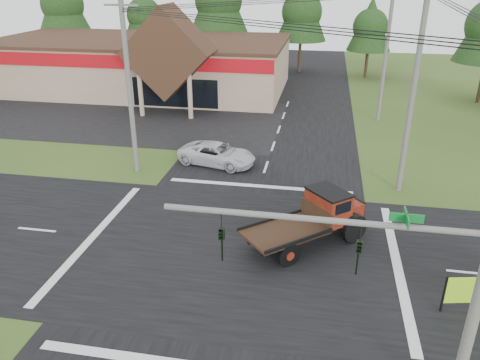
# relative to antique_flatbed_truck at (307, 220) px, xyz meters

# --- Properties ---
(ground) EXTENTS (120.00, 120.00, 0.00)m
(ground) POSITION_rel_antique_flatbed_truck_xyz_m (-3.02, -1.08, -1.25)
(ground) COLOR #314A1A
(ground) RESTS_ON ground
(road_ns) EXTENTS (12.00, 120.00, 0.02)m
(road_ns) POSITION_rel_antique_flatbed_truck_xyz_m (-3.02, -1.08, -1.24)
(road_ns) COLOR black
(road_ns) RESTS_ON ground
(road_ew) EXTENTS (120.00, 12.00, 0.02)m
(road_ew) POSITION_rel_antique_flatbed_truck_xyz_m (-3.02, -1.08, -1.24)
(road_ew) COLOR black
(road_ew) RESTS_ON ground
(parking_apron) EXTENTS (28.00, 14.00, 0.02)m
(parking_apron) POSITION_rel_antique_flatbed_truck_xyz_m (-17.02, 17.92, -1.23)
(parking_apron) COLOR black
(parking_apron) RESTS_ON ground
(cvs_building) EXTENTS (30.40, 18.20, 9.19)m
(cvs_building) POSITION_rel_antique_flatbed_truck_xyz_m (-18.73, 28.49, 1.53)
(cvs_building) COLOR tan
(cvs_building) RESTS_ON ground
(traffic_signal_mast) EXTENTS (8.12, 0.24, 7.00)m
(traffic_signal_mast) POSITION_rel_antique_flatbed_truck_xyz_m (2.80, -8.58, 3.18)
(traffic_signal_mast) COLOR #595651
(traffic_signal_mast) RESTS_ON ground
(utility_pole_nw) EXTENTS (2.00, 0.30, 10.50)m
(utility_pole_nw) POSITION_rel_antique_flatbed_truck_xyz_m (-11.02, 6.92, 4.14)
(utility_pole_nw) COLOR #595651
(utility_pole_nw) RESTS_ON ground
(utility_pole_ne) EXTENTS (2.00, 0.30, 11.50)m
(utility_pole_ne) POSITION_rel_antique_flatbed_truck_xyz_m (4.98, 6.92, 4.64)
(utility_pole_ne) COLOR #595651
(utility_pole_ne) RESTS_ON ground
(utility_pole_n) EXTENTS (2.00, 0.30, 11.20)m
(utility_pole_n) POSITION_rel_antique_flatbed_truck_xyz_m (4.98, 20.92, 4.49)
(utility_pole_n) COLOR #595651
(utility_pole_n) RESTS_ON ground
(tree_row_a) EXTENTS (6.72, 6.72, 12.12)m
(tree_row_a) POSITION_rel_antique_flatbed_truck_xyz_m (-33.02, 38.92, 6.80)
(tree_row_a) COLOR #332316
(tree_row_a) RESTS_ON ground
(tree_row_b) EXTENTS (5.60, 5.60, 10.10)m
(tree_row_b) POSITION_rel_antique_flatbed_truck_xyz_m (-23.02, 40.92, 5.46)
(tree_row_b) COLOR #332316
(tree_row_b) RESTS_ON ground
(tree_row_d) EXTENTS (6.16, 6.16, 11.11)m
(tree_row_d) POSITION_rel_antique_flatbed_truck_xyz_m (-3.02, 40.92, 6.13)
(tree_row_d) COLOR #332316
(tree_row_d) RESTS_ON ground
(tree_row_e) EXTENTS (5.04, 5.04, 9.09)m
(tree_row_e) POSITION_rel_antique_flatbed_truck_xyz_m (4.98, 38.92, 4.79)
(tree_row_e) COLOR #332316
(tree_row_e) RESTS_ON ground
(antique_flatbed_truck) EXTENTS (5.98, 5.66, 2.49)m
(antique_flatbed_truck) POSITION_rel_antique_flatbed_truck_xyz_m (0.00, 0.00, 0.00)
(antique_flatbed_truck) COLOR #51100B
(antique_flatbed_truck) RESTS_ON ground
(white_pickup) EXTENTS (5.44, 3.41, 1.40)m
(white_pickup) POSITION_rel_antique_flatbed_truck_xyz_m (-6.24, 8.92, -0.55)
(white_pickup) COLOR silver
(white_pickup) RESTS_ON ground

